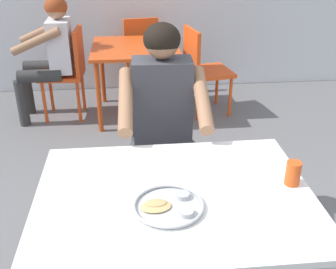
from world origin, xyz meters
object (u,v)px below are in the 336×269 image
at_px(table_background_red, 135,55).
at_px(patron_background, 51,49).
at_px(chair_red_right, 202,65).
at_px(drinking_cup, 293,173).
at_px(thali_tray, 169,206).
at_px(table_foreground, 174,207).
at_px(chair_foreground, 161,138).
at_px(chair_red_left, 70,68).
at_px(diner_foreground, 163,117).
at_px(chair_red_far, 140,50).

relative_size(table_background_red, patron_background, 0.73).
distance_m(table_background_red, chair_red_right, 0.66).
distance_m(drinking_cup, table_background_red, 2.54).
bearing_deg(thali_tray, table_foreground, 70.35).
xyz_separation_m(chair_foreground, chair_red_left, (-0.76, 1.56, 0.00)).
distance_m(thali_tray, table_background_red, 2.58).
xyz_separation_m(drinking_cup, patron_background, (-1.41, 2.46, -0.08)).
xyz_separation_m(chair_red_right, patron_background, (-1.45, 0.02, 0.20)).
relative_size(table_foreground, chair_red_right, 1.33).
height_order(thali_tray, table_background_red, thali_tray).
bearing_deg(diner_foreground, chair_red_left, 112.99).
height_order(table_background_red, chair_red_left, chair_red_left).
bearing_deg(chair_red_far, chair_red_left, -137.33).
bearing_deg(thali_tray, table_background_red, 91.45).
relative_size(chair_red_left, chair_red_right, 1.02).
height_order(thali_tray, patron_background, patron_background).
height_order(diner_foreground, chair_red_left, diner_foreground).
height_order(drinking_cup, chair_red_left, chair_red_left).
bearing_deg(chair_red_left, chair_red_far, 42.67).
distance_m(drinking_cup, chair_red_right, 2.46).
bearing_deg(diner_foreground, table_foreground, -91.26).
relative_size(diner_foreground, patron_background, 1.08).
bearing_deg(table_foreground, chair_red_far, 90.66).
distance_m(thali_tray, chair_foreground, 1.06).
relative_size(drinking_cup, diner_foreground, 0.08).
height_order(chair_foreground, table_background_red, chair_foreground).
height_order(table_foreground, chair_foreground, chair_foreground).
bearing_deg(chair_red_far, chair_foreground, -88.51).
bearing_deg(table_background_red, drinking_cup, -76.06).
height_order(thali_tray, chair_red_left, chair_red_left).
bearing_deg(table_foreground, drinking_cup, 2.42).
xyz_separation_m(chair_foreground, table_background_red, (-0.12, 1.55, 0.12)).
relative_size(table_foreground, diner_foreground, 0.91).
distance_m(chair_foreground, chair_red_right, 1.62).
height_order(thali_tray, chair_red_right, chair_red_right).
distance_m(chair_foreground, patron_background, 1.81).
bearing_deg(thali_tray, chair_red_right, 77.12).
bearing_deg(table_foreground, table_background_red, 92.30).
bearing_deg(thali_tray, diner_foreground, 86.47).
height_order(chair_red_far, patron_background, patron_background).
distance_m(thali_tray, chair_red_right, 2.64).
xyz_separation_m(diner_foreground, chair_red_far, (-0.05, 2.43, -0.27)).
bearing_deg(table_foreground, chair_red_right, 77.39).
distance_m(table_foreground, chair_foreground, 0.95).
distance_m(table_foreground, table_background_red, 2.49).
height_order(table_foreground, drinking_cup, drinking_cup).
bearing_deg(patron_background, diner_foreground, -62.77).
xyz_separation_m(thali_tray, patron_background, (-0.86, 2.58, -0.04)).
bearing_deg(patron_background, table_background_red, 0.18).
bearing_deg(chair_red_far, table_foreground, -89.34).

